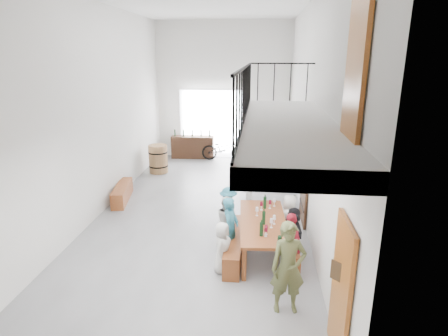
# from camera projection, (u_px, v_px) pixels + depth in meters

# --- Properties ---
(floor) EXTENTS (12.00, 12.00, 0.00)m
(floor) POSITION_uv_depth(u_px,v_px,m) (202.00, 212.00, 10.35)
(floor) COLOR slate
(floor) RESTS_ON ground
(room_walls) EXTENTS (12.00, 12.00, 12.00)m
(room_walls) POSITION_uv_depth(u_px,v_px,m) (200.00, 81.00, 9.32)
(room_walls) COLOR white
(room_walls) RESTS_ON ground
(gateway_portal) EXTENTS (2.80, 0.08, 2.80)m
(gateway_portal) POSITION_uv_depth(u_px,v_px,m) (214.00, 124.00, 15.64)
(gateway_portal) COLOR white
(gateway_portal) RESTS_ON ground
(right_wall_decor) EXTENTS (0.07, 8.28, 5.07)m
(right_wall_decor) POSITION_uv_depth(u_px,v_px,m) (315.00, 176.00, 7.81)
(right_wall_decor) COLOR #A1581D
(right_wall_decor) RESTS_ON ground
(balcony) EXTENTS (1.52, 5.62, 4.00)m
(balcony) POSITION_uv_depth(u_px,v_px,m) (286.00, 129.00, 6.33)
(balcony) COLOR silver
(balcony) RESTS_ON ground
(tasting_table) EXTENTS (1.09, 2.41, 0.79)m
(tasting_table) POSITION_uv_depth(u_px,v_px,m) (263.00, 224.00, 7.96)
(tasting_table) COLOR brown
(tasting_table) RESTS_ON ground
(bench_inner) EXTENTS (0.34, 2.09, 0.48)m
(bench_inner) POSITION_uv_depth(u_px,v_px,m) (234.00, 245.00, 8.07)
(bench_inner) COLOR brown
(bench_inner) RESTS_ON ground
(bench_wall) EXTENTS (0.41, 2.11, 0.48)m
(bench_wall) POSITION_uv_depth(u_px,v_px,m) (286.00, 244.00, 8.12)
(bench_wall) COLOR brown
(bench_wall) RESTS_ON ground
(tableware) EXTENTS (0.46, 1.61, 0.35)m
(tableware) POSITION_uv_depth(u_px,v_px,m) (266.00, 215.00, 7.91)
(tableware) COLOR black
(tableware) RESTS_ON tasting_table
(side_bench) EXTENTS (0.63, 1.68, 0.46)m
(side_bench) POSITION_uv_depth(u_px,v_px,m) (122.00, 193.00, 11.13)
(side_bench) COLOR brown
(side_bench) RESTS_ON ground
(oak_barrel) EXTENTS (0.70, 0.70, 1.03)m
(oak_barrel) POSITION_uv_depth(u_px,v_px,m) (158.00, 159.00, 13.73)
(oak_barrel) COLOR olive
(oak_barrel) RESTS_ON ground
(serving_counter) EXTENTS (1.77, 0.55, 0.92)m
(serving_counter) POSITION_uv_depth(u_px,v_px,m) (193.00, 147.00, 15.72)
(serving_counter) COLOR #341E10
(serving_counter) RESTS_ON ground
(counter_bottles) EXTENTS (1.51, 0.16, 0.28)m
(counter_bottles) POSITION_uv_depth(u_px,v_px,m) (192.00, 133.00, 15.52)
(counter_bottles) COLOR black
(counter_bottles) RESTS_ON serving_counter
(guest_left_a) EXTENTS (0.44, 0.58, 1.06)m
(guest_left_a) POSITION_uv_depth(u_px,v_px,m) (222.00, 248.00, 7.37)
(guest_left_a) COLOR silver
(guest_left_a) RESTS_ON ground
(guest_left_b) EXTENTS (0.44, 0.56, 1.36)m
(guest_left_b) POSITION_uv_depth(u_px,v_px,m) (231.00, 228.00, 7.85)
(guest_left_b) COLOR #266A7F
(guest_left_b) RESTS_ON ground
(guest_left_c) EXTENTS (0.61, 0.69, 1.17)m
(guest_left_c) POSITION_uv_depth(u_px,v_px,m) (227.00, 221.00, 8.41)
(guest_left_c) COLOR silver
(guest_left_c) RESTS_ON ground
(guest_left_d) EXTENTS (0.48, 0.78, 1.16)m
(guest_left_d) POSITION_uv_depth(u_px,v_px,m) (228.00, 210.00, 9.01)
(guest_left_d) COLOR #266A7F
(guest_left_d) RESTS_ON ground
(guest_right_a) EXTENTS (0.55, 0.80, 1.26)m
(guest_right_a) POSITION_uv_depth(u_px,v_px,m) (290.00, 243.00, 7.35)
(guest_right_a) COLOR #B41E31
(guest_right_a) RESTS_ON ground
(guest_right_b) EXTENTS (0.66, 1.01, 1.05)m
(guest_right_b) POSITION_uv_depth(u_px,v_px,m) (293.00, 230.00, 8.11)
(guest_right_b) COLOR black
(guest_right_b) RESTS_ON ground
(guest_right_c) EXTENTS (0.39, 0.57, 1.14)m
(guest_right_c) POSITION_uv_depth(u_px,v_px,m) (289.00, 219.00, 8.58)
(guest_right_c) COLOR silver
(guest_right_c) RESTS_ON ground
(host_standing) EXTENTS (0.63, 0.46, 1.61)m
(host_standing) POSITION_uv_depth(u_px,v_px,m) (288.00, 268.00, 6.15)
(host_standing) COLOR #525832
(host_standing) RESTS_ON ground
(potted_plant) EXTENTS (0.41, 0.36, 0.42)m
(potted_plant) POSITION_uv_depth(u_px,v_px,m) (290.00, 200.00, 10.66)
(potted_plant) COLOR #1D4E19
(potted_plant) RESTS_ON ground
(bicycle_near) EXTENTS (1.85, 0.71, 0.96)m
(bicycle_near) POSITION_uv_depth(u_px,v_px,m) (224.00, 149.00, 15.36)
(bicycle_near) COLOR black
(bicycle_near) RESTS_ON ground
(bicycle_far) EXTENTS (1.90, 0.83, 1.10)m
(bicycle_far) POSITION_uv_depth(u_px,v_px,m) (261.00, 148.00, 15.16)
(bicycle_far) COLOR black
(bicycle_far) RESTS_ON ground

